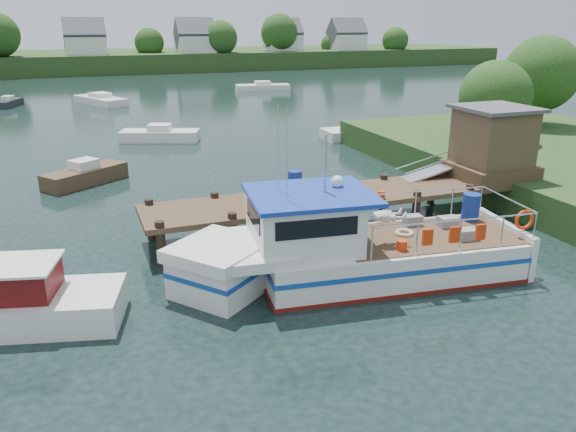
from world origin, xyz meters
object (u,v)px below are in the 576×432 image
object	(u,v)px
moored_e	(9,103)
moored_d	(100,100)
moored_far	(263,87)
moored_c	(370,132)
moored_b	(160,135)
moored_rowboat	(85,175)
dock	(442,163)
lobster_boat	(347,250)

from	to	relation	value
moored_e	moored_d	bearing A→B (deg)	0.26
moored_far	moored_c	bearing A→B (deg)	-99.77
moored_far	moored_b	world-z (taller)	moored_b
moored_far	moored_d	world-z (taller)	moored_d
moored_c	moored_e	size ratio (longest dim) A/B	1.73
moored_rowboat	moored_far	size ratio (longest dim) A/B	0.67
moored_rowboat	moored_d	world-z (taller)	moored_rowboat
moored_c	moored_rowboat	bearing A→B (deg)	-153.10
moored_e	moored_c	bearing A→B (deg)	-35.31
dock	moored_far	bearing A→B (deg)	81.18
moored_rowboat	moored_e	bearing A→B (deg)	95.60
moored_c	moored_d	distance (m)	29.63
moored_far	moored_c	size ratio (longest dim) A/B	0.95
dock	moored_far	xyz separation A→B (m)	(7.11, 45.80, -1.84)
dock	moored_c	world-z (taller)	dock
moored_far	moored_e	world-z (taller)	moored_far
moored_far	moored_d	bearing A→B (deg)	-169.71
dock	moored_d	bearing A→B (deg)	106.28
lobster_boat	moored_e	xyz separation A→B (m)	(-13.51, 46.08, -0.63)
moored_rowboat	moored_d	size ratio (longest dim) A/B	0.62
dock	moored_e	size ratio (longest dim) A/B	4.13
moored_far	moored_d	distance (m)	19.67
moored_far	moored_b	bearing A→B (deg)	-128.07
moored_far	moored_b	xyz separation A→B (m)	(-16.02, -25.93, 0.04)
moored_b	moored_d	size ratio (longest dim) A/B	0.79
moored_b	lobster_boat	bearing A→B (deg)	-99.08
lobster_boat	moored_rowboat	bearing A→B (deg)	123.47
lobster_boat	moored_c	xyz separation A→B (m)	(11.96, 20.43, -0.62)
moored_rowboat	lobster_boat	bearing A→B (deg)	-68.64
dock	moored_b	size ratio (longest dim) A/B	2.97
lobster_boat	moored_b	xyz separation A→B (m)	(-2.28, 24.36, -0.59)
moored_far	lobster_boat	bearing A→B (deg)	-111.63
moored_rowboat	moored_c	distance (m)	20.21
dock	moored_b	distance (m)	21.85
dock	moored_d	distance (m)	41.88
moored_far	moored_b	size ratio (longest dim) A/B	1.18
moored_b	moored_c	xyz separation A→B (m)	(14.24, -3.93, -0.03)
lobster_boat	moored_far	world-z (taller)	lobster_boat
moored_d	moored_e	world-z (taller)	moored_d
dock	moored_far	size ratio (longest dim) A/B	2.52
moored_rowboat	moored_e	world-z (taller)	moored_rowboat
moored_d	moored_e	xyz separation A→B (m)	(-8.41, 1.43, -0.04)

